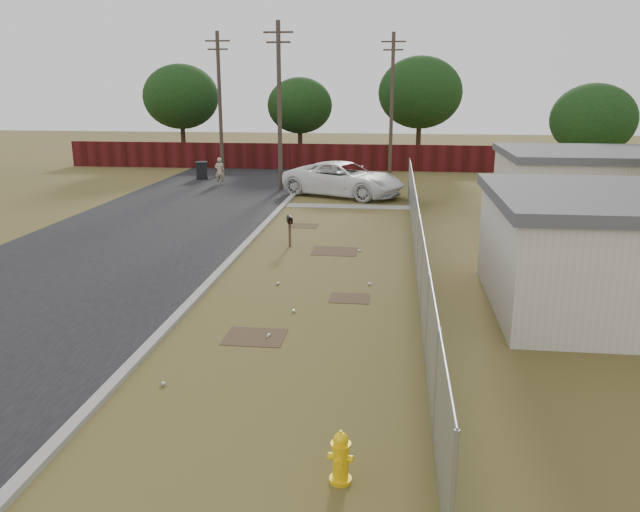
# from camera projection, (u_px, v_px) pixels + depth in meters

# --- Properties ---
(ground) EXTENTS (120.00, 120.00, 0.00)m
(ground) POSITION_uv_depth(u_px,v_px,m) (316.00, 276.00, 19.25)
(ground) COLOR brown
(ground) RESTS_ON ground
(street) EXTENTS (15.10, 60.00, 0.12)m
(street) POSITION_uv_depth(u_px,v_px,m) (188.00, 217.00, 27.74)
(street) COLOR black
(street) RESTS_ON ground
(chainlink_fence) EXTENTS (0.10, 27.06, 2.02)m
(chainlink_fence) POSITION_uv_depth(u_px,v_px,m) (418.00, 246.00, 19.67)
(chainlink_fence) COLOR gray
(chainlink_fence) RESTS_ON ground
(privacy_fence) EXTENTS (30.00, 0.12, 1.80)m
(privacy_fence) POSITION_uv_depth(u_px,v_px,m) (276.00, 156.00, 43.65)
(privacy_fence) COLOR #4A0F12
(privacy_fence) RESTS_ON ground
(utility_poles) EXTENTS (12.60, 8.24, 9.00)m
(utility_poles) POSITION_uv_depth(u_px,v_px,m) (299.00, 102.00, 38.23)
(utility_poles) COLOR #4C3E33
(utility_poles) RESTS_ON ground
(houses) EXTENTS (9.30, 17.24, 3.10)m
(houses) POSITION_uv_depth(u_px,v_px,m) (616.00, 214.00, 20.73)
(houses) COLOR beige
(houses) RESTS_ON ground
(horizon_trees) EXTENTS (33.32, 31.94, 7.78)m
(horizon_trees) POSITION_uv_depth(u_px,v_px,m) (374.00, 102.00, 40.50)
(horizon_trees) COLOR #372819
(horizon_trees) RESTS_ON ground
(fire_hydrant) EXTENTS (0.39, 0.40, 0.84)m
(fire_hydrant) POSITION_uv_depth(u_px,v_px,m) (341.00, 458.00, 9.14)
(fire_hydrant) COLOR yellow
(fire_hydrant) RESTS_ON ground
(mailbox) EXTENTS (0.30, 0.50, 1.15)m
(mailbox) POSITION_uv_depth(u_px,v_px,m) (290.00, 222.00, 22.52)
(mailbox) COLOR brown
(mailbox) RESTS_ON ground
(pickup_truck) EXTENTS (7.10, 5.33, 1.79)m
(pickup_truck) POSITION_uv_depth(u_px,v_px,m) (344.00, 179.00, 33.05)
(pickup_truck) COLOR white
(pickup_truck) RESTS_ON ground
(pedestrian) EXTENTS (0.61, 0.41, 1.62)m
(pedestrian) POSITION_uv_depth(u_px,v_px,m) (220.00, 171.00, 36.71)
(pedestrian) COLOR tan
(pedestrian) RESTS_ON ground
(trash_bin) EXTENTS (0.88, 0.87, 1.09)m
(trash_bin) POSITION_uv_depth(u_px,v_px,m) (202.00, 170.00, 39.05)
(trash_bin) COLOR black
(trash_bin) RESTS_ON ground
(scattered_litter) EXTENTS (3.85, 10.81, 0.07)m
(scattered_litter) POSITION_uv_depth(u_px,v_px,m) (300.00, 300.00, 16.94)
(scattered_litter) COLOR silver
(scattered_litter) RESTS_ON ground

